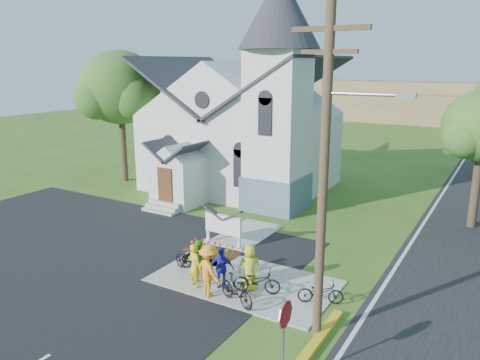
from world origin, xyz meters
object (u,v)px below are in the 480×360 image
Objects in this scene: church_sign at (223,225)px; cyclist_3 at (209,271)px; utility_pole at (326,167)px; bike_0 at (187,261)px; bike_2 at (257,281)px; stop_sign at (285,325)px; cyclist_1 at (198,260)px; cyclist_0 at (195,265)px; bike_4 at (320,292)px; cyclist_2 at (222,268)px; bike_3 at (236,290)px; bike_1 at (195,259)px; cyclist_4 at (250,267)px.

cyclist_3 reaches higher than church_sign.
utility_pole reaches higher than bike_0.
bike_2 reaches higher than bike_0.
stop_sign reaches higher than cyclist_3.
utility_pole is at bearing -160.81° from cyclist_3.
cyclist_0 is at bearing 88.41° from cyclist_1.
cyclist_3 is at bearing 88.66° from bike_4.
cyclist_2 reaches higher than bike_3.
bike_4 is (5.35, 0.10, -0.09)m from bike_1.
cyclist_4 is at bearing 155.85° from utility_pole.
stop_sign reaches higher than bike_2.
stop_sign is 1.54× the size of bike_4.
bike_4 is (3.69, 1.55, -0.56)m from cyclist_3.
cyclist_2 is at bearing -80.26° from bike_0.
church_sign is at bearing -68.69° from cyclist_4.
bike_1 is at bearing 143.84° from stop_sign.
cyclist_2 is at bearing 84.81° from bike_2.
utility_pole is at bearing 131.92° from cyclist_4.
stop_sign is (6.63, -7.40, 0.75)m from church_sign.
church_sign is at bearing 28.24° from bike_2.
cyclist_3 reaches higher than bike_1.
cyclist_2 is at bearing 78.30° from bike_4.
cyclist_2 is at bearing 76.91° from bike_3.
cyclist_0 is (-5.24, 0.65, -4.50)m from utility_pole.
church_sign is at bearing 28.10° from bike_0.
cyclist_0 is at bearing 1.58° from cyclist_3.
cyclist_0 is at bearing 147.74° from stop_sign.
bike_1 is (-6.02, 1.75, -4.84)m from utility_pole.
utility_pole is 6.18m from cyclist_3.
bike_3 reaches higher than bike_2.
cyclist_0 is (-5.31, 3.35, -0.88)m from stop_sign.
cyclist_4 is at bearing -67.56° from bike_0.
cyclist_4 is at bearing -138.76° from cyclist_0.
cyclist_3 reaches higher than bike_4.
bike_0 is 0.35m from bike_1.
bike_3 is 2.96m from bike_4.
cyclist_0 reaches higher than church_sign.
stop_sign is at bearing -48.12° from church_sign.
bike_2 is (-3.04, 4.08, -1.27)m from stop_sign.
stop_sign reaches higher than bike_0.
bike_1 is 2.26m from cyclist_3.
bike_1 is 0.96× the size of cyclist_4.
cyclist_2 is at bearing -72.00° from cyclist_3.
bike_2 is 0.99× the size of bike_3.
bike_3 is at bearing 149.10° from bike_2.
cyclist_4 reaches higher than church_sign.
church_sign is 1.23× the size of bike_3.
stop_sign reaches higher than bike_4.
bike_4 is (5.58, 0.36, -0.04)m from bike_0.
cyclist_4 is (-0.14, 1.19, 0.34)m from bike_3.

